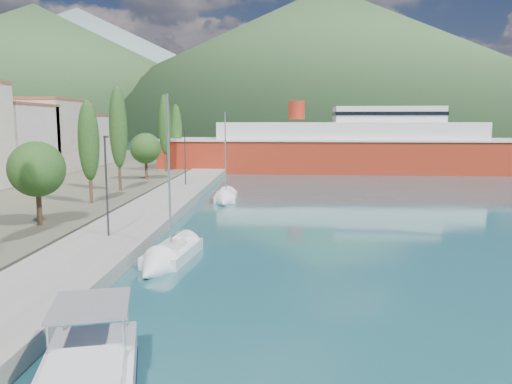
{
  "coord_description": "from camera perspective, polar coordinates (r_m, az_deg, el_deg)",
  "views": [
    {
      "loc": [
        1.31,
        -15.7,
        7.63
      ],
      "look_at": [
        0.0,
        14.0,
        3.5
      ],
      "focal_mm": 35.0,
      "sensor_mm": 36.0,
      "label": 1
    }
  ],
  "objects": [
    {
      "name": "ground",
      "position": [
        135.92,
        1.98,
        4.69
      ],
      "size": [
        1400.0,
        1400.0,
        0.0
      ],
      "primitive_type": "plane",
      "color": "#1F525A"
    },
    {
      "name": "ferry",
      "position": [
        80.14,
        10.58,
        4.85
      ],
      "size": [
        58.81,
        14.24,
        11.61
      ],
      "color": "#9D2816",
      "rests_on": "ground"
    },
    {
      "name": "sailboat_mid",
      "position": [
        48.2,
        -3.57,
        -0.88
      ],
      "size": [
        2.3,
        6.52,
        9.47
      ],
      "color": "silver",
      "rests_on": "ground"
    },
    {
      "name": "sailboat_near",
      "position": [
        27.35,
        -10.64,
        -7.83
      ],
      "size": [
        2.93,
        7.16,
        10.0
      ],
      "color": "silver",
      "rests_on": "ground"
    },
    {
      "name": "hills_far",
      "position": [
        652.85,
        15.1,
        13.78
      ],
      "size": [
        1480.0,
        900.0,
        180.0
      ],
      "color": "gray",
      "rests_on": "ground"
    },
    {
      "name": "quay",
      "position": [
        43.56,
        -11.21,
        -1.8
      ],
      "size": [
        5.0,
        88.0,
        0.8
      ],
      "primitive_type": "cube",
      "color": "gray",
      "rests_on": "ground"
    },
    {
      "name": "tree_row",
      "position": [
        50.34,
        -16.35,
        5.63
      ],
      "size": [
        3.75,
        62.19,
        10.97
      ],
      "color": "#47301E",
      "rests_on": "land_strip"
    },
    {
      "name": "lamp_posts",
      "position": [
        33.13,
        -15.63,
        1.47
      ],
      "size": [
        0.15,
        45.89,
        6.06
      ],
      "color": "#2D2D33",
      "rests_on": "quay"
    },
    {
      "name": "hills_near",
      "position": [
        402.22,
        16.91,
        13.51
      ],
      "size": [
        1010.0,
        520.0,
        115.0
      ],
      "color": "#35542D",
      "rests_on": "ground"
    }
  ]
}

